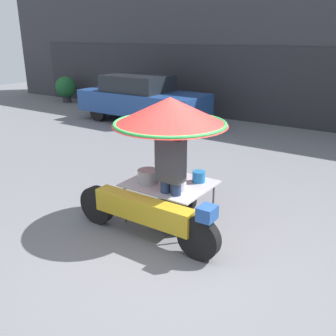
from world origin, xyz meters
name	(u,v)px	position (x,y,z in m)	size (l,w,h in m)	color
ground_plane	(177,252)	(0.00, 0.00, 0.00)	(36.00, 36.00, 0.00)	slate
vendor_motorcycle_cart	(167,132)	(-0.58, 0.61, 1.42)	(2.35, 1.66, 1.91)	black
vendor_person	(171,173)	(-0.36, 0.38, 0.93)	(0.38, 0.22, 1.65)	navy
parked_car	(142,98)	(-5.27, 6.05, 0.77)	(4.27, 1.73, 1.50)	black
potted_plant	(66,88)	(-10.29, 7.27, 0.62)	(0.88, 0.88, 1.08)	#2D2D33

